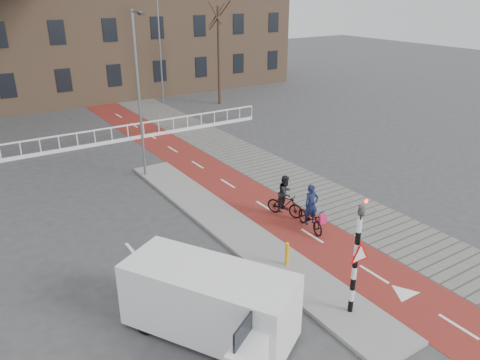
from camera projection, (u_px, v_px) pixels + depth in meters
ground at (318, 274)px, 15.07m from camera, size 120.00×120.00×0.00m
bike_lane at (207, 171)px, 23.58m from camera, size 2.50×60.00×0.01m
sidewalk at (253, 160)px, 24.99m from camera, size 3.00×60.00×0.01m
curb_island at (233, 228)px, 17.79m from camera, size 1.80×16.00×0.12m
traffic_signal at (357, 254)px, 12.44m from camera, size 0.80×0.80×3.68m
bollard at (287, 254)px, 15.20m from camera, size 0.12×0.12×0.82m
cyclist_near at (311, 215)px, 17.62m from camera, size 0.91×1.80×1.81m
cyclist_far at (285, 199)px, 18.66m from camera, size 1.07×1.62×1.73m
van at (209, 301)px, 12.14m from camera, size 3.84×4.78×1.93m
railing at (41, 150)px, 25.62m from camera, size 28.00×0.10×0.99m
tree_right at (219, 57)px, 35.81m from camera, size 0.22×0.22×7.33m
streetlight_near at (139, 99)px, 21.35m from camera, size 0.12×0.12×7.71m
streetlight_right at (160, 48)px, 35.67m from camera, size 0.12×0.12×8.54m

